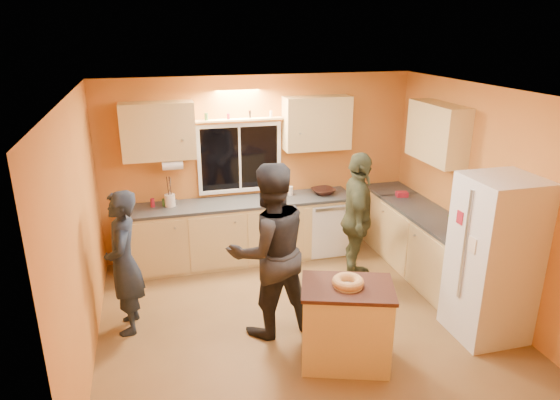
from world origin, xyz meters
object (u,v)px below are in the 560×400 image
object	(u,v)px
refrigerator	(493,259)
person_center	(269,251)
person_right	(357,219)
island	(346,324)
person_left	(124,263)

from	to	relation	value
refrigerator	person_center	distance (m)	2.38
person_center	person_right	size ratio (longest dim) A/B	1.10
refrigerator	island	distance (m)	1.75
refrigerator	person_right	xyz separation A→B (m)	(-0.91, 1.49, -0.02)
person_center	person_right	xyz separation A→B (m)	(1.37, 0.81, -0.09)
person_left	person_right	xyz separation A→B (m)	(2.88, 0.38, 0.07)
island	person_left	world-z (taller)	person_left
island	person_left	distance (m)	2.45
person_left	person_right	world-z (taller)	person_right
person_left	person_center	distance (m)	1.58
person_center	person_right	distance (m)	1.59
refrigerator	person_left	size ratio (longest dim) A/B	1.11
person_center	person_left	bearing A→B (deg)	-26.53
refrigerator	island	size ratio (longest dim) A/B	1.74
refrigerator	person_left	distance (m)	3.95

